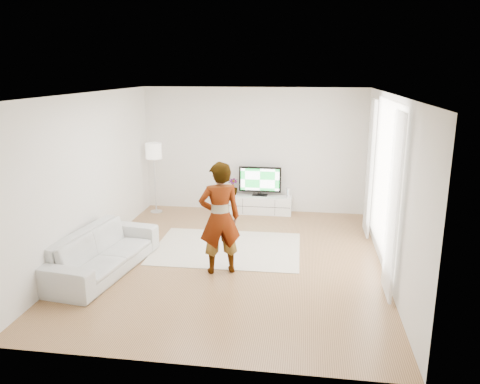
# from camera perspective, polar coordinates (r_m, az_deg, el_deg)

# --- Properties ---
(floor) EXTENTS (6.00, 6.00, 0.00)m
(floor) POSITION_cam_1_polar(r_m,az_deg,el_deg) (8.14, -0.89, -8.24)
(floor) COLOR #A97C4C
(floor) RESTS_ON ground
(ceiling) EXTENTS (6.00, 6.00, 0.00)m
(ceiling) POSITION_cam_1_polar(r_m,az_deg,el_deg) (7.50, -0.98, 11.86)
(ceiling) COLOR white
(ceiling) RESTS_ON wall_back
(wall_left) EXTENTS (0.02, 6.00, 2.80)m
(wall_left) POSITION_cam_1_polar(r_m,az_deg,el_deg) (8.46, -17.91, 1.89)
(wall_left) COLOR silver
(wall_left) RESTS_ON floor
(wall_right) EXTENTS (0.02, 6.00, 2.80)m
(wall_right) POSITION_cam_1_polar(r_m,az_deg,el_deg) (7.72, 17.73, 0.72)
(wall_right) COLOR silver
(wall_right) RESTS_ON floor
(wall_back) EXTENTS (5.00, 0.02, 2.80)m
(wall_back) POSITION_cam_1_polar(r_m,az_deg,el_deg) (10.61, 1.65, 5.09)
(wall_back) COLOR silver
(wall_back) RESTS_ON floor
(wall_front) EXTENTS (5.00, 0.02, 2.80)m
(wall_front) POSITION_cam_1_polar(r_m,az_deg,el_deg) (4.89, -6.56, -6.66)
(wall_front) COLOR silver
(wall_front) RESTS_ON floor
(window) EXTENTS (0.01, 2.60, 2.50)m
(window) POSITION_cam_1_polar(r_m,az_deg,el_deg) (7.99, 17.28, 1.59)
(window) COLOR white
(window) RESTS_ON wall_right
(curtain_near) EXTENTS (0.04, 0.70, 2.60)m
(curtain_near) POSITION_cam_1_polar(r_m,az_deg,el_deg) (6.76, 18.18, -1.69)
(curtain_near) COLOR white
(curtain_near) RESTS_ON floor
(curtain_far) EXTENTS (0.04, 0.70, 2.60)m
(curtain_far) POSITION_cam_1_polar(r_m,az_deg,el_deg) (9.26, 15.55, 2.82)
(curtain_far) COLOR white
(curtain_far) RESTS_ON floor
(media_console) EXTENTS (1.44, 0.41, 0.41)m
(media_console) POSITION_cam_1_polar(r_m,az_deg,el_deg) (10.63, 2.41, -1.51)
(media_console) COLOR white
(media_console) RESTS_ON floor
(television) EXTENTS (0.95, 0.19, 0.66)m
(television) POSITION_cam_1_polar(r_m,az_deg,el_deg) (10.52, 2.45, 1.47)
(television) COLOR black
(television) RESTS_ON media_console
(game_console) EXTENTS (0.08, 0.15, 0.20)m
(game_console) POSITION_cam_1_polar(r_m,az_deg,el_deg) (10.51, 5.85, -0.06)
(game_console) COLOR white
(game_console) RESTS_ON media_console
(potted_plant) EXTENTS (0.22, 0.22, 0.38)m
(potted_plant) POSITION_cam_1_polar(r_m,az_deg,el_deg) (10.61, -0.87, 0.65)
(potted_plant) COLOR #3F7238
(potted_plant) RESTS_ON media_console
(rug) EXTENTS (2.66, 1.93, 0.01)m
(rug) POSITION_cam_1_polar(r_m,az_deg,el_deg) (8.61, -1.58, -6.87)
(rug) COLOR beige
(rug) RESTS_ON floor
(player) EXTENTS (0.77, 0.64, 1.81)m
(player) POSITION_cam_1_polar(r_m,az_deg,el_deg) (7.35, -2.48, -3.19)
(player) COLOR #334772
(player) RESTS_ON rug
(sofa) EXTENTS (1.20, 2.39, 0.67)m
(sofa) POSITION_cam_1_polar(r_m,az_deg,el_deg) (7.90, -16.43, -6.98)
(sofa) COLOR beige
(sofa) RESTS_ON floor
(floor_lamp) EXTENTS (0.35, 0.35, 1.59)m
(floor_lamp) POSITION_cam_1_polar(r_m,az_deg,el_deg) (10.62, -10.48, 4.57)
(floor_lamp) COLOR silver
(floor_lamp) RESTS_ON floor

